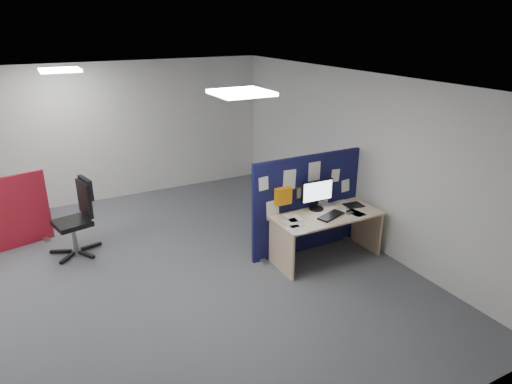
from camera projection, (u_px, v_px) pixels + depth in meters
name	position (u px, v px, depth m)	size (l,w,h in m)	color
floor	(72.00, 301.00, 5.93)	(9.00, 9.00, 0.00)	#575A5F
ceiling	(37.00, 91.00, 4.97)	(9.00, 7.00, 0.02)	white
wall_back	(35.00, 141.00, 8.34)	(9.00, 0.02, 2.70)	silver
wall_right	(353.00, 156.00, 7.43)	(0.02, 7.00, 2.70)	silver
ceiling_lights	(62.00, 84.00, 5.68)	(4.10, 4.10, 0.04)	white
navy_divider	(306.00, 204.00, 6.99)	(1.88, 0.30, 1.55)	#0F0E33
main_desk	(325.00, 224.00, 6.83)	(1.63, 0.72, 0.73)	#D9B58B
monitor_main	(317.00, 193.00, 6.83)	(0.53, 0.22, 0.46)	black
keyboard	(331.00, 216.00, 6.66)	(0.45, 0.18, 0.03)	black
mouse	(350.00, 213.00, 6.74)	(0.10, 0.06, 0.03)	gray
paper_tray	(353.00, 205.00, 7.04)	(0.28, 0.22, 0.01)	black
office_chair	(79.00, 212.00, 6.98)	(0.77, 0.76, 1.16)	black
desk_papers	(324.00, 215.00, 6.72)	(1.46, 0.83, 0.00)	white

